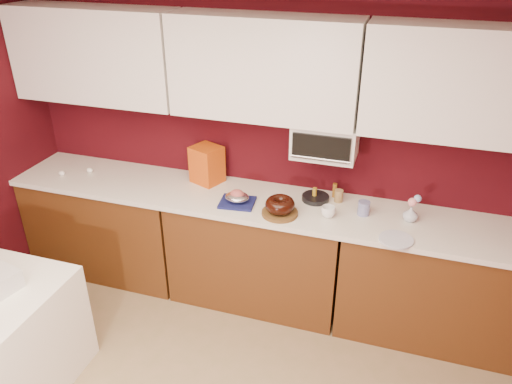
{
  "coord_description": "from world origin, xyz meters",
  "views": [
    {
      "loc": [
        0.98,
        -1.17,
        2.7
      ],
      "look_at": [
        0.02,
        1.84,
        1.02
      ],
      "focal_mm": 35.0,
      "sensor_mm": 36.0,
      "label": 1
    }
  ],
  "objects_px": {
    "bundt_cake": "(280,205)",
    "blue_jar": "(364,208)",
    "pandoro_box": "(207,164)",
    "flower_vase": "(411,213)",
    "toaster_oven": "(325,140)",
    "foil_ham_nest": "(237,197)",
    "coffee_mug": "(328,211)"
  },
  "relations": [
    {
      "from": "pandoro_box",
      "to": "flower_vase",
      "type": "height_order",
      "value": "pandoro_box"
    },
    {
      "from": "toaster_oven",
      "to": "coffee_mug",
      "type": "height_order",
      "value": "toaster_oven"
    },
    {
      "from": "toaster_oven",
      "to": "flower_vase",
      "type": "xyz_separation_m",
      "value": [
        0.65,
        -0.13,
        -0.41
      ]
    },
    {
      "from": "coffee_mug",
      "to": "blue_jar",
      "type": "height_order",
      "value": "blue_jar"
    },
    {
      "from": "pandoro_box",
      "to": "flower_vase",
      "type": "relative_size",
      "value": 2.42
    },
    {
      "from": "coffee_mug",
      "to": "blue_jar",
      "type": "bearing_deg",
      "value": 24.88
    },
    {
      "from": "foil_ham_nest",
      "to": "coffee_mug",
      "type": "distance_m",
      "value": 0.67
    },
    {
      "from": "foil_ham_nest",
      "to": "pandoro_box",
      "type": "relative_size",
      "value": 0.6
    },
    {
      "from": "bundt_cake",
      "to": "pandoro_box",
      "type": "xyz_separation_m",
      "value": [
        -0.69,
        0.33,
        0.07
      ]
    },
    {
      "from": "pandoro_box",
      "to": "flower_vase",
      "type": "bearing_deg",
      "value": 16.69
    },
    {
      "from": "toaster_oven",
      "to": "pandoro_box",
      "type": "distance_m",
      "value": 0.98
    },
    {
      "from": "coffee_mug",
      "to": "flower_vase",
      "type": "relative_size",
      "value": 0.79
    },
    {
      "from": "flower_vase",
      "to": "foil_ham_nest",
      "type": "bearing_deg",
      "value": -173.71
    },
    {
      "from": "blue_jar",
      "to": "flower_vase",
      "type": "relative_size",
      "value": 0.83
    },
    {
      "from": "toaster_oven",
      "to": "blue_jar",
      "type": "relative_size",
      "value": 4.43
    },
    {
      "from": "toaster_oven",
      "to": "flower_vase",
      "type": "height_order",
      "value": "toaster_oven"
    },
    {
      "from": "pandoro_box",
      "to": "coffee_mug",
      "type": "xyz_separation_m",
      "value": [
        1.02,
        -0.26,
        -0.1
      ]
    },
    {
      "from": "bundt_cake",
      "to": "foil_ham_nest",
      "type": "relative_size",
      "value": 1.18
    },
    {
      "from": "blue_jar",
      "to": "flower_vase",
      "type": "distance_m",
      "value": 0.32
    },
    {
      "from": "blue_jar",
      "to": "foil_ham_nest",
      "type": "bearing_deg",
      "value": -172.16
    },
    {
      "from": "bundt_cake",
      "to": "pandoro_box",
      "type": "distance_m",
      "value": 0.77
    },
    {
      "from": "bundt_cake",
      "to": "coffee_mug",
      "type": "xyz_separation_m",
      "value": [
        0.33,
        0.07,
        -0.03
      ]
    },
    {
      "from": "foil_ham_nest",
      "to": "pandoro_box",
      "type": "bearing_deg",
      "value": 141.71
    },
    {
      "from": "toaster_oven",
      "to": "flower_vase",
      "type": "distance_m",
      "value": 0.78
    },
    {
      "from": "flower_vase",
      "to": "toaster_oven",
      "type": "bearing_deg",
      "value": 168.52
    },
    {
      "from": "bundt_cake",
      "to": "blue_jar",
      "type": "relative_size",
      "value": 2.06
    },
    {
      "from": "toaster_oven",
      "to": "bundt_cake",
      "type": "distance_m",
      "value": 0.56
    },
    {
      "from": "foil_ham_nest",
      "to": "toaster_oven",
      "type": "bearing_deg",
      "value": 24.79
    },
    {
      "from": "foil_ham_nest",
      "to": "blue_jar",
      "type": "xyz_separation_m",
      "value": [
        0.9,
        0.12,
        -0.0
      ]
    },
    {
      "from": "bundt_cake",
      "to": "pandoro_box",
      "type": "bearing_deg",
      "value": 154.28
    },
    {
      "from": "toaster_oven",
      "to": "foil_ham_nest",
      "type": "bearing_deg",
      "value": -155.21
    },
    {
      "from": "bundt_cake",
      "to": "blue_jar",
      "type": "height_order",
      "value": "bundt_cake"
    }
  ]
}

